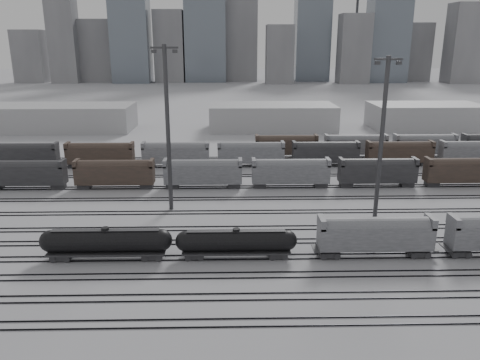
{
  "coord_description": "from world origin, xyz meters",
  "views": [
    {
      "loc": [
        -3.84,
        -55.2,
        27.37
      ],
      "look_at": [
        -2.04,
        23.53,
        4.0
      ],
      "focal_mm": 35.0,
      "sensor_mm": 36.0,
      "label": 1
    }
  ],
  "objects_px": {
    "light_mast_c": "(382,139)",
    "hopper_car_a": "(375,233)",
    "tank_car_b": "(236,242)",
    "tank_car_a": "(106,242)"
  },
  "relations": [
    {
      "from": "tank_car_a",
      "to": "tank_car_b",
      "type": "height_order",
      "value": "tank_car_a"
    },
    {
      "from": "hopper_car_a",
      "to": "light_mast_c",
      "type": "distance_m",
      "value": 15.61
    },
    {
      "from": "tank_car_a",
      "to": "hopper_car_a",
      "type": "xyz_separation_m",
      "value": [
        35.11,
        0.0,
        0.87
      ]
    },
    {
      "from": "tank_car_a",
      "to": "light_mast_c",
      "type": "distance_m",
      "value": 41.72
    },
    {
      "from": "tank_car_b",
      "to": "light_mast_c",
      "type": "height_order",
      "value": "light_mast_c"
    },
    {
      "from": "tank_car_a",
      "to": "tank_car_b",
      "type": "distance_m",
      "value": 16.9
    },
    {
      "from": "tank_car_b",
      "to": "light_mast_c",
      "type": "bearing_deg",
      "value": 27.47
    },
    {
      "from": "light_mast_c",
      "to": "hopper_car_a",
      "type": "bearing_deg",
      "value": -107.22
    },
    {
      "from": "hopper_car_a",
      "to": "light_mast_c",
      "type": "xyz_separation_m",
      "value": [
        3.5,
        11.29,
        10.21
      ]
    },
    {
      "from": "hopper_car_a",
      "to": "tank_car_a",
      "type": "bearing_deg",
      "value": 180.0
    }
  ]
}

